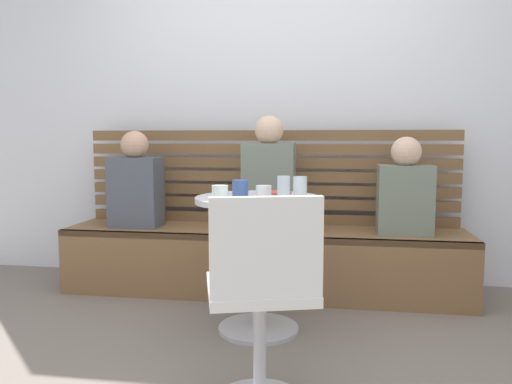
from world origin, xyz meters
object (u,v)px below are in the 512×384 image
object	(u,v)px
cup_mug_blue	(240,189)
cup_glass_tall	(300,188)
person_child_left	(136,185)
cup_glass_short	(220,193)
cafe_table	(259,238)
plate_small	(277,193)
person_adult	(269,179)
white_chair	(262,295)
cup_ceramic_white	(264,192)
person_child_middle	(405,191)
booth_bench	(263,261)
cup_water_clear	(284,186)
phone_on_table	(276,201)

from	to	relation	value
cup_mug_blue	cup_glass_tall	xyz separation A→B (m)	(0.31, -0.04, 0.01)
person_child_left	cup_glass_short	size ratio (longest dim) A/B	8.28
cafe_table	plate_small	world-z (taller)	plate_small
cafe_table	person_adult	world-z (taller)	person_adult
white_chair	cup_ceramic_white	size ratio (longest dim) A/B	10.63
person_child_middle	cup_glass_tall	xyz separation A→B (m)	(-0.62, -0.76, 0.09)
booth_bench	cup_mug_blue	world-z (taller)	cup_mug_blue
person_child_middle	person_adult	bearing A→B (deg)	-179.81
cup_water_clear	booth_bench	bearing A→B (deg)	107.56
cup_ceramic_white	phone_on_table	distance (m)	0.14
cafe_table	cup_water_clear	size ratio (longest dim) A/B	6.73
person_adult	cup_glass_tall	bearing A→B (deg)	-71.16
cup_mug_blue	cup_glass_short	world-z (taller)	cup_mug_blue
plate_small	cup_glass_short	bearing A→B (deg)	-121.37
person_adult	cup_glass_short	size ratio (longest dim) A/B	9.49
person_adult	cup_ceramic_white	world-z (taller)	person_adult
cafe_table	cup_water_clear	bearing A→B (deg)	17.19
white_chair	phone_on_table	bearing A→B (deg)	91.79
person_child_middle	phone_on_table	size ratio (longest dim) A/B	4.44
person_child_middle	cup_glass_tall	world-z (taller)	person_child_middle
booth_bench	cup_ceramic_white	distance (m)	0.96
cafe_table	white_chair	size ratio (longest dim) A/B	0.87
booth_bench	cup_glass_short	bearing A→B (deg)	-95.42
person_child_middle	booth_bench	bearing A→B (deg)	178.58
cup_mug_blue	person_child_middle	bearing A→B (deg)	38.06
person_child_middle	cafe_table	bearing A→B (deg)	-142.01
person_adult	person_child_left	distance (m)	0.93
cup_water_clear	cup_glass_short	world-z (taller)	cup_water_clear
white_chair	cafe_table	bearing A→B (deg)	99.69
person_adult	cafe_table	bearing A→B (deg)	-87.26
person_child_left	cup_mug_blue	bearing A→B (deg)	-39.27
person_child_middle	cup_mug_blue	world-z (taller)	person_child_middle
cafe_table	phone_on_table	size ratio (longest dim) A/B	5.29
person_child_left	cup_mug_blue	world-z (taller)	person_child_left
cup_glass_tall	booth_bench	bearing A→B (deg)	110.99
cafe_table	cup_water_clear	world-z (taller)	cup_water_clear
cup_glass_short	phone_on_table	distance (m)	0.28
person_child_middle	phone_on_table	bearing A→B (deg)	-129.92
cafe_table	cup_water_clear	distance (m)	0.31
cup_glass_tall	plate_small	size ratio (longest dim) A/B	0.71
cup_mug_blue	cup_glass_tall	size ratio (longest dim) A/B	0.79
cup_ceramic_white	phone_on_table	xyz separation A→B (m)	(0.08, -0.11, -0.03)
white_chair	person_child_left	bearing A→B (deg)	127.01
person_adult	cup_mug_blue	bearing A→B (deg)	-94.31
cup_water_clear	cup_glass_short	size ratio (longest dim) A/B	1.38
person_adult	person_child_middle	size ratio (longest dim) A/B	1.22
cup_glass_short	cup_glass_tall	bearing A→B (deg)	16.69
cup_water_clear	cafe_table	bearing A→B (deg)	-162.81
cup_water_clear	phone_on_table	size ratio (longest dim) A/B	0.79
white_chair	cup_ceramic_white	xyz separation A→B (m)	(-0.10, 0.72, 0.31)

